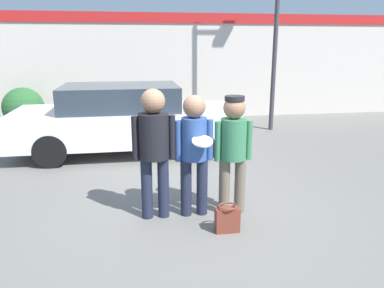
{
  "coord_description": "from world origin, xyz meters",
  "views": [
    {
      "loc": [
        -0.72,
        -4.89,
        2.27
      ],
      "look_at": [
        0.07,
        -0.03,
        0.95
      ],
      "focal_mm": 35.0,
      "sensor_mm": 36.0,
      "label": 1
    }
  ],
  "objects_px": {
    "parked_car_near": "(125,118)",
    "person_right": "(233,145)",
    "person_left": "(154,142)",
    "shrub": "(23,108)",
    "person_middle_with_frisbee": "(194,146)",
    "handbag": "(227,219)"
  },
  "relations": [
    {
      "from": "shrub",
      "to": "person_left",
      "type": "bearing_deg",
      "value": -62.71
    },
    {
      "from": "parked_car_near",
      "to": "shrub",
      "type": "distance_m",
      "value": 4.11
    },
    {
      "from": "handbag",
      "to": "shrub",
      "type": "bearing_deg",
      "value": 120.89
    },
    {
      "from": "person_right",
      "to": "parked_car_near",
      "type": "distance_m",
      "value": 3.65
    },
    {
      "from": "person_middle_with_frisbee",
      "to": "handbag",
      "type": "relative_size",
      "value": 4.7
    },
    {
      "from": "person_left",
      "to": "person_right",
      "type": "xyz_separation_m",
      "value": [
        1.05,
        -0.02,
        -0.08
      ]
    },
    {
      "from": "person_middle_with_frisbee",
      "to": "person_right",
      "type": "height_order",
      "value": "person_middle_with_frisbee"
    },
    {
      "from": "shrub",
      "to": "handbag",
      "type": "height_order",
      "value": "shrub"
    },
    {
      "from": "person_middle_with_frisbee",
      "to": "parked_car_near",
      "type": "relative_size",
      "value": 0.36
    },
    {
      "from": "person_left",
      "to": "shrub",
      "type": "distance_m",
      "value": 7.09
    },
    {
      "from": "handbag",
      "to": "person_left",
      "type": "bearing_deg",
      "value": 146.73
    },
    {
      "from": "person_left",
      "to": "parked_car_near",
      "type": "height_order",
      "value": "person_left"
    },
    {
      "from": "person_left",
      "to": "handbag",
      "type": "height_order",
      "value": "person_left"
    },
    {
      "from": "person_middle_with_frisbee",
      "to": "shrub",
      "type": "height_order",
      "value": "person_middle_with_frisbee"
    },
    {
      "from": "person_middle_with_frisbee",
      "to": "person_left",
      "type": "bearing_deg",
      "value": 179.71
    },
    {
      "from": "parked_car_near",
      "to": "handbag",
      "type": "xyz_separation_m",
      "value": [
        1.27,
        -3.87,
        -0.57
      ]
    },
    {
      "from": "parked_car_near",
      "to": "person_right",
      "type": "bearing_deg",
      "value": -66.24
    },
    {
      "from": "parked_car_near",
      "to": "shrub",
      "type": "xyz_separation_m",
      "value": [
        -2.83,
        2.98,
        -0.17
      ]
    },
    {
      "from": "person_middle_with_frisbee",
      "to": "person_right",
      "type": "relative_size",
      "value": 1.01
    },
    {
      "from": "person_right",
      "to": "parked_car_near",
      "type": "bearing_deg",
      "value": 113.76
    },
    {
      "from": "handbag",
      "to": "person_right",
      "type": "bearing_deg",
      "value": 69.46
    },
    {
      "from": "shrub",
      "to": "parked_car_near",
      "type": "bearing_deg",
      "value": -46.44
    }
  ]
}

